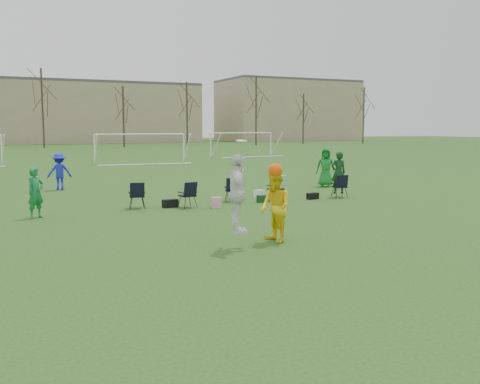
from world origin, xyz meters
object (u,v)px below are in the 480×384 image
fielder_green_far (326,167)px  goal_right (242,138)px  fielder_green_near (36,193)px  fielder_blue (59,172)px  goal_mid (140,140)px  center_contest (258,200)px

fielder_green_far → goal_right: (8.02, 26.82, 0.95)m
fielder_green_near → goal_right: (21.90, 30.61, 1.09)m
fielder_blue → goal_mid: bearing=-118.9°
fielder_green_far → fielder_blue: bearing=-161.6°
goal_right → center_contest: bearing=-122.7°
fielder_green_near → center_contest: bearing=-89.2°
center_contest → goal_mid: bearing=80.6°
fielder_green_far → goal_mid: (-3.98, 20.82, 0.95)m
center_contest → goal_right: size_ratio=0.36×
goal_mid → fielder_green_near: bearing=-107.9°
center_contest → fielder_green_far: bearing=49.0°
goal_right → fielder_green_far: bearing=-114.6°
fielder_green_near → fielder_blue: fielder_blue is taller
fielder_green_far → center_contest: (-9.15, -10.52, 0.17)m
fielder_green_far → center_contest: 13.94m
fielder_green_near → goal_right: goal_right is taller
fielder_green_near → goal_mid: 26.55m
fielder_blue → fielder_green_far: (12.23, -4.22, 0.10)m
fielder_green_near → goal_mid: (9.90, 24.61, 1.09)m
fielder_green_far → goal_right: 28.01m
fielder_green_far → goal_mid: 21.22m
fielder_green_near → goal_mid: size_ratio=0.23×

